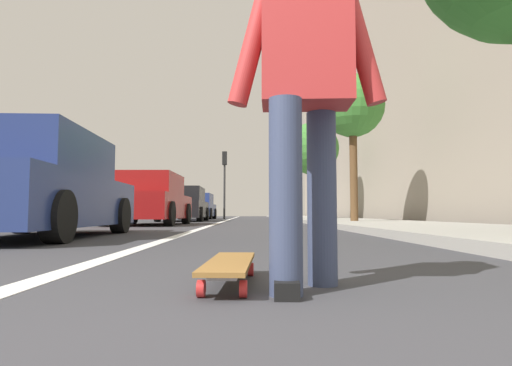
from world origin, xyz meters
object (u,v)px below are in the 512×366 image
skater_person (305,80)px  traffic_light (225,172)px  parked_car_end (198,207)px  street_tree_mid (353,107)px  parked_car_mid (149,200)px  street_tree_far (313,149)px  parked_car_near (36,188)px  skateboard (230,265)px  parked_car_far (184,205)px  pedestrian_distant (324,198)px

skater_person → traffic_light: traffic_light is taller
skater_person → parked_car_end: 23.35m
street_tree_mid → parked_car_mid: bearing=87.8°
skater_person → street_tree_far: street_tree_far is taller
parked_car_near → skateboard: bearing=-144.1°
street_tree_mid → street_tree_far: (7.91, -0.00, -0.05)m
skater_person → parked_car_far: skater_person is taller
traffic_light → street_tree_mid: size_ratio=0.91×
skateboard → pedestrian_distant: (14.22, -2.95, 0.81)m
parked_car_mid → parked_car_far: bearing=-0.8°
parked_car_far → parked_car_near: bearing=179.4°
parked_car_mid → parked_car_far: (6.09, -0.09, -0.02)m
parked_car_near → street_tree_far: bearing=-22.9°
traffic_light → parked_car_near: bearing=175.6°
skateboard → parked_car_end: (22.98, 2.86, 0.61)m
skater_person → parked_car_far: bearing=10.4°
traffic_light → street_tree_far: (-5.29, -4.51, 0.61)m
traffic_light → street_tree_mid: 13.97m
traffic_light → pedestrian_distant: bearing=-155.2°
street_tree_far → street_tree_mid: bearing=180.0°
skater_person → parked_car_end: size_ratio=0.40×
parked_car_near → parked_car_mid: bearing=-0.4°
skater_person → street_tree_far: size_ratio=0.35×
parked_car_end → pedestrian_distant: bearing=-146.4°
street_tree_mid → skater_person: bearing=165.0°
parked_car_mid → parked_car_end: size_ratio=1.03×
skateboard → street_tree_far: bearing=-9.8°
parked_car_end → street_tree_far: street_tree_far is taller
parked_car_near → parked_car_far: size_ratio=0.94×
street_tree_mid → pedestrian_distant: street_tree_mid is taller
parked_car_near → traffic_light: size_ratio=1.03×
skateboard → traffic_light: size_ratio=0.21×
skateboard → traffic_light: traffic_light is taller
skater_person → parked_car_end: (23.13, 3.20, -0.23)m
skateboard → parked_car_mid: (10.57, 2.83, 0.62)m
parked_car_far → pedestrian_distant: bearing=-113.2°
parked_car_near → street_tree_far: (14.27, -6.03, 2.72)m
street_tree_mid → street_tree_far: size_ratio=0.95×
skateboard → street_tree_mid: size_ratio=0.19×
parked_car_end → traffic_light: size_ratio=1.02×
street_tree_mid → parked_car_far: bearing=43.0°
parked_car_mid → street_tree_far: bearing=-37.9°
skater_person → street_tree_mid: (10.49, -2.80, 2.52)m
parked_car_mid → pedestrian_distant: pedestrian_distant is taller
parked_car_near → pedestrian_distant: 11.78m
skateboard → skater_person: bearing=-113.3°
skater_person → parked_car_near: bearing=38.0°
skateboard → traffic_light: 23.74m
skater_person → parked_car_near: (4.13, 3.23, -0.25)m
skateboard → parked_car_far: 16.90m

